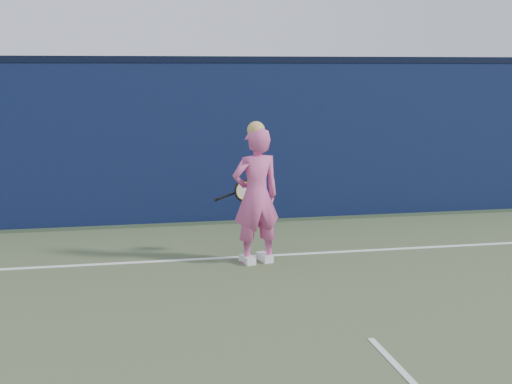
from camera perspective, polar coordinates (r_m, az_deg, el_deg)
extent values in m
cube|color=#0C1935|center=(11.55, -0.19, 4.08)|extent=(24.00, 0.40, 2.50)
cube|color=black|center=(11.49, -0.19, 10.54)|extent=(24.00, 0.42, 0.10)
imported|color=#D45294|center=(8.84, 0.00, -0.34)|extent=(0.70, 0.54, 1.70)
sphere|color=tan|center=(8.73, 0.00, 4.97)|extent=(0.22, 0.22, 0.22)
cube|color=white|center=(9.06, 0.69, -5.27)|extent=(0.18, 0.30, 0.10)
cube|color=white|center=(8.96, -0.70, -5.43)|extent=(0.18, 0.30, 0.10)
torus|color=black|center=(9.22, -0.99, 0.11)|extent=(0.28, 0.16, 0.29)
torus|color=yellow|center=(9.22, -0.99, 0.11)|extent=(0.23, 0.12, 0.24)
cylinder|color=beige|center=(9.22, -0.99, 0.11)|extent=(0.22, 0.12, 0.23)
cylinder|color=black|center=(9.18, -2.30, -0.29)|extent=(0.26, 0.09, 0.10)
cylinder|color=black|center=(9.16, -3.04, -0.56)|extent=(0.12, 0.06, 0.06)
cube|color=white|center=(9.37, 2.76, -5.01)|extent=(11.00, 0.08, 0.01)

